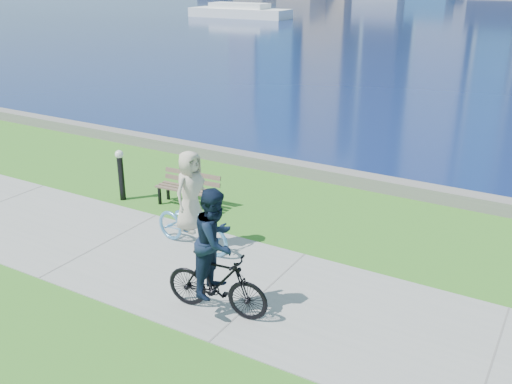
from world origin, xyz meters
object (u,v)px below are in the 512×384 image
cyclist_woman (192,213)px  park_bench (189,186)px  bollard_lamp (121,172)px  cyclist_man (216,263)px

cyclist_woman → park_bench: bearing=45.3°
bollard_lamp → cyclist_woman: size_ratio=0.62×
park_bench → cyclist_man: bearing=-51.3°
cyclist_woman → cyclist_man: (1.84, -1.79, 0.16)m
cyclist_woman → cyclist_man: bearing=-127.4°
bollard_lamp → cyclist_woman: 3.48m
park_bench → cyclist_man: (3.33, -3.67, 0.47)m
park_bench → cyclist_man: cyclist_man is taller
park_bench → cyclist_woman: size_ratio=0.77×
bollard_lamp → cyclist_man: (5.06, -3.11, 0.22)m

